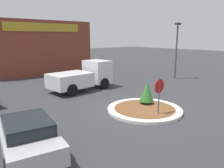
% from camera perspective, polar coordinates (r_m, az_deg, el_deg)
% --- Properties ---
extents(ground_plane, '(120.00, 120.00, 0.00)m').
position_cam_1_polar(ground_plane, '(13.13, 8.47, -6.94)').
color(ground_plane, '#38383A').
extents(traffic_island, '(4.37, 4.37, 0.16)m').
position_cam_1_polar(traffic_island, '(13.10, 8.48, -6.60)').
color(traffic_island, silver).
rests_on(traffic_island, ground_plane).
extents(stop_sign, '(0.77, 0.07, 2.11)m').
position_cam_1_polar(stop_sign, '(11.99, 12.21, -1.64)').
color(stop_sign, '#4C4C51').
rests_on(stop_sign, ground_plane).
extents(island_shrub, '(0.90, 0.90, 1.34)m').
position_cam_1_polar(island_shrub, '(13.78, 9.06, -2.04)').
color(island_shrub, brown).
rests_on(island_shrub, traffic_island).
extents(utility_truck, '(5.36, 2.63, 2.29)m').
position_cam_1_polar(utility_truck, '(18.03, -7.50, 2.00)').
color(utility_truck, silver).
rests_on(utility_truck, ground_plane).
extents(storefront_building, '(12.10, 6.07, 6.09)m').
position_cam_1_polar(storefront_building, '(28.36, -19.49, 9.08)').
color(storefront_building, brown).
rests_on(storefront_building, ground_plane).
extents(parked_sedan_silver, '(2.46, 4.54, 1.39)m').
position_cam_1_polar(parked_sedan_silver, '(8.92, -21.26, -12.24)').
color(parked_sedan_silver, '#B7B7BC').
rests_on(parked_sedan_silver, ground_plane).
extents(light_pole, '(0.70, 0.30, 5.63)m').
position_cam_1_polar(light_pole, '(23.27, 16.52, 9.47)').
color(light_pole, '#4C4C51').
rests_on(light_pole, ground_plane).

